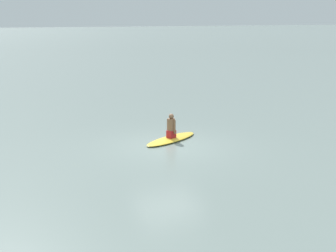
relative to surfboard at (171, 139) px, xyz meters
The scene contains 3 objects.
ground_plane 0.91m from the surfboard, 147.57° to the left, with size 400.00×400.00×0.00m, color slate.
surfboard is the anchor object (origin of this frame).
person_paddler 0.49m from the surfboard, 135.00° to the left, with size 0.41×0.39×0.96m.
Camera 1 is at (-14.81, 6.82, 4.72)m, focal length 48.70 mm.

